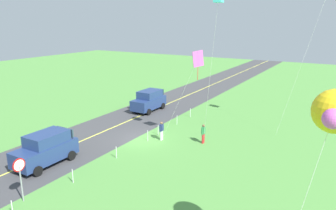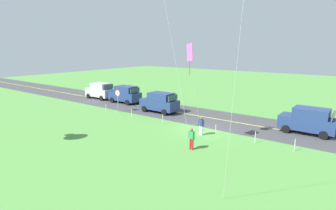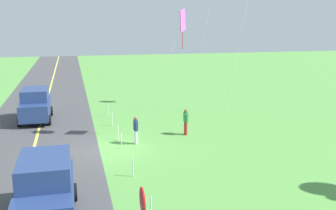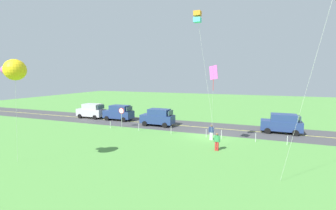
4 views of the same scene
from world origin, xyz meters
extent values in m
cube|color=#549342|center=(0.00, 0.00, -0.05)|extent=(120.00, 120.00, 0.10)
cube|color=#424244|center=(0.00, -4.00, 0.00)|extent=(120.00, 7.00, 0.00)
cube|color=#E5E04C|center=(0.00, -4.00, 0.01)|extent=(120.00, 0.16, 0.00)
cube|color=navy|center=(7.38, -2.85, 0.89)|extent=(4.40, 1.90, 1.10)
cube|color=navy|center=(7.13, -2.85, 1.84)|extent=(2.73, 1.75, 0.80)
cube|color=#334756|center=(8.22, -2.85, 1.84)|extent=(0.10, 1.62, 0.64)
cube|color=#334756|center=(5.51, -2.85, 1.84)|extent=(0.10, 1.62, 0.60)
cylinder|color=black|center=(8.81, -1.90, 0.34)|extent=(0.68, 0.22, 0.68)
cylinder|color=black|center=(8.81, -3.80, 0.34)|extent=(0.68, 0.22, 0.68)
cylinder|color=black|center=(5.95, -1.90, 0.34)|extent=(0.68, 0.22, 0.68)
cylinder|color=black|center=(5.95, -3.80, 0.34)|extent=(0.68, 0.22, 0.68)
cube|color=navy|center=(-7.60, -4.33, 0.89)|extent=(4.40, 1.90, 1.10)
cube|color=navy|center=(-7.85, -4.33, 1.84)|extent=(2.73, 1.75, 0.80)
cube|color=#334756|center=(-6.76, -4.33, 1.84)|extent=(0.10, 1.62, 0.64)
cube|color=#334756|center=(-9.47, -4.33, 1.84)|extent=(0.10, 1.62, 0.60)
cylinder|color=black|center=(-6.17, -3.38, 0.34)|extent=(0.68, 0.22, 0.68)
cylinder|color=black|center=(-6.17, -5.28, 0.34)|extent=(0.68, 0.22, 0.68)
cylinder|color=black|center=(-9.03, -3.38, 0.34)|extent=(0.68, 0.22, 0.68)
cylinder|color=black|center=(-9.03, -5.28, 0.34)|extent=(0.68, 0.22, 0.68)
cube|color=navy|center=(14.38, -4.26, 0.89)|extent=(4.40, 1.90, 1.10)
cube|color=navy|center=(14.13, -4.26, 1.84)|extent=(2.73, 1.75, 0.80)
cube|color=#334756|center=(15.22, -4.26, 1.84)|extent=(0.10, 1.62, 0.64)
cube|color=#334756|center=(12.51, -4.26, 1.84)|extent=(0.10, 1.62, 0.60)
cylinder|color=black|center=(15.81, -3.31, 0.34)|extent=(0.68, 0.22, 0.68)
cylinder|color=black|center=(15.81, -5.21, 0.34)|extent=(0.68, 0.22, 0.68)
cylinder|color=black|center=(12.95, -3.31, 0.34)|extent=(0.68, 0.22, 0.68)
cylinder|color=black|center=(12.95, -5.21, 0.34)|extent=(0.68, 0.22, 0.68)
cube|color=#B7B7BC|center=(19.42, -4.29, 0.89)|extent=(4.40, 1.90, 1.10)
cube|color=#B7B7BC|center=(19.17, -4.29, 1.84)|extent=(2.73, 1.75, 0.80)
cube|color=#334756|center=(20.26, -4.29, 1.84)|extent=(0.10, 1.62, 0.64)
cube|color=#334756|center=(17.55, -4.29, 1.84)|extent=(0.10, 1.62, 0.60)
cylinder|color=black|center=(20.85, -3.34, 0.34)|extent=(0.68, 0.22, 0.68)
cylinder|color=black|center=(20.85, -5.24, 0.34)|extent=(0.68, 0.22, 0.68)
cylinder|color=black|center=(17.99, -3.34, 0.34)|extent=(0.68, 0.22, 0.68)
cylinder|color=black|center=(17.99, -5.24, 0.34)|extent=(0.68, 0.22, 0.68)
cylinder|color=gray|center=(11.17, -0.10, 1.05)|extent=(0.08, 0.08, 2.10)
cylinder|color=red|center=(11.17, -0.10, 2.18)|extent=(0.76, 0.04, 0.76)
cylinder|color=white|center=(11.17, -0.07, 2.18)|extent=(0.62, 0.01, 0.62)
cylinder|color=silver|center=(-0.77, 1.61, 0.41)|extent=(0.16, 0.16, 0.82)
cylinder|color=silver|center=(-0.59, 1.61, 0.41)|extent=(0.16, 0.16, 0.82)
cube|color=navy|center=(-0.68, 1.61, 1.10)|extent=(0.36, 0.22, 0.56)
cylinder|color=navy|center=(-0.92, 1.61, 1.05)|extent=(0.10, 0.10, 0.52)
cylinder|color=navy|center=(-0.44, 1.61, 1.05)|extent=(0.10, 0.10, 0.52)
sphere|color=brown|center=(-0.68, 1.61, 1.49)|extent=(0.22, 0.22, 0.22)
cylinder|color=red|center=(-1.91, 4.89, 0.41)|extent=(0.16, 0.16, 0.82)
cylinder|color=red|center=(-1.73, 4.89, 0.41)|extent=(0.16, 0.16, 0.82)
cube|color=#338C4C|center=(-1.82, 4.89, 1.10)|extent=(0.36, 0.22, 0.56)
cylinder|color=#338C4C|center=(-2.06, 4.89, 1.05)|extent=(0.10, 0.10, 0.52)
cylinder|color=#338C4C|center=(-1.58, 4.89, 1.05)|extent=(0.10, 0.10, 0.52)
sphere|color=brown|center=(-1.82, 4.89, 1.49)|extent=(0.22, 0.22, 0.22)
cylinder|color=silver|center=(-0.99, 3.05, 3.45)|extent=(0.64, 2.91, 6.90)
cube|color=#D859BF|center=(-1.30, 4.50, 6.90)|extent=(0.91, 0.61, 1.31)
cylinder|color=red|center=(-1.30, 4.50, 6.00)|extent=(0.04, 0.04, 1.40)
cylinder|color=silver|center=(-1.04, 5.64, 5.64)|extent=(1.56, 1.52, 11.29)
cube|color=orange|center=(-0.27, 6.38, 11.53)|extent=(0.56, 0.56, 0.36)
cube|color=#4CD8D8|center=(-0.27, 6.38, 11.03)|extent=(0.56, 0.56, 0.36)
cylinder|color=silver|center=(11.00, 13.87, 3.50)|extent=(2.18, 1.21, 7.01)
sphere|color=yellow|center=(9.92, 14.47, 7.01)|extent=(1.40, 1.40, 1.40)
sphere|color=#D859BF|center=(10.82, 14.47, 7.01)|extent=(0.60, 0.60, 0.60)
cylinder|color=silver|center=(-7.57, 10.97, 6.28)|extent=(1.91, 2.79, 12.55)
cylinder|color=silver|center=(-7.83, 0.70, 0.45)|extent=(0.05, 0.05, 0.90)
cylinder|color=silver|center=(-4.97, 0.70, 0.45)|extent=(0.05, 0.05, 0.90)
cylinder|color=silver|center=(-1.58, 0.70, 0.45)|extent=(0.05, 0.05, 0.90)
cylinder|color=silver|center=(0.04, 0.70, 0.45)|extent=(0.05, 0.05, 0.90)
cylinder|color=silver|center=(4.10, 0.70, 0.45)|extent=(0.05, 0.05, 0.90)
cylinder|color=silver|center=(8.28, 0.70, 0.45)|extent=(0.05, 0.05, 0.90)
cylinder|color=silver|center=(12.35, 0.70, 0.45)|extent=(0.05, 0.05, 0.90)
camera|label=1|loc=(20.69, 14.84, 9.73)|focal=34.21mm
camera|label=2|loc=(-11.91, 21.01, 7.29)|focal=29.67mm
camera|label=3|loc=(20.93, -1.77, 6.91)|focal=42.66mm
camera|label=4|loc=(-5.22, 25.39, 6.63)|focal=25.24mm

